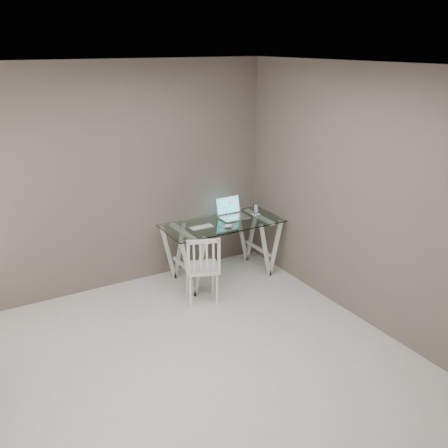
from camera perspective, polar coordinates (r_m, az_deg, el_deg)
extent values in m
plane|color=beige|center=(4.71, -2.23, -17.45)|extent=(4.50, 4.50, 0.00)
cube|color=white|center=(3.74, -2.81, 17.45)|extent=(4.00, 4.50, 0.02)
cube|color=#64574E|center=(6.02, -12.57, 4.98)|extent=(4.00, 0.02, 2.70)
cube|color=#64574E|center=(2.53, 23.46, -18.77)|extent=(4.00, 0.02, 2.70)
cube|color=#64574E|center=(5.21, 17.36, 2.19)|extent=(0.02, 4.50, 2.70)
cube|color=silver|center=(6.23, -0.19, 0.11)|extent=(1.50, 0.70, 0.01)
cube|color=silver|center=(6.14, -4.65, -4.09)|extent=(0.24, 0.62, 0.72)
cube|color=silver|center=(6.64, 3.93, -2.14)|extent=(0.24, 0.62, 0.72)
cube|color=white|center=(5.81, -2.55, -5.01)|extent=(0.49, 0.49, 0.04)
cylinder|color=white|center=(5.75, -3.84, -7.68)|extent=(0.03, 0.03, 0.39)
cylinder|color=white|center=(5.79, -0.79, -7.44)|extent=(0.03, 0.03, 0.39)
cylinder|color=white|center=(6.02, -4.18, -6.34)|extent=(0.03, 0.03, 0.39)
cylinder|color=white|center=(6.06, -1.28, -6.12)|extent=(0.03, 0.03, 0.39)
cube|color=white|center=(5.56, -2.34, -3.79)|extent=(0.37, 0.15, 0.43)
cube|color=silver|center=(6.39, 1.14, 0.76)|extent=(0.36, 0.25, 0.02)
cube|color=#19D899|center=(6.48, 0.45, 2.18)|extent=(0.36, 0.07, 0.24)
cube|color=silver|center=(6.07, -2.59, -0.36)|extent=(0.30, 0.13, 0.01)
ellipsoid|color=white|center=(6.08, 0.49, -0.20)|extent=(0.11, 0.06, 0.03)
cube|color=white|center=(6.53, 3.68, 1.16)|extent=(0.08, 0.08, 0.02)
cube|color=black|center=(6.52, 3.64, 1.78)|extent=(0.06, 0.03, 0.13)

